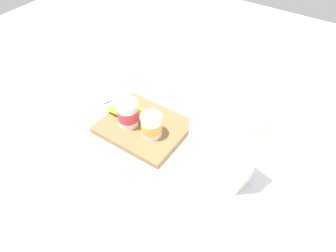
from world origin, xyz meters
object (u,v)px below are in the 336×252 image
at_px(cereal_box, 222,139).
at_px(yogurt_cup_front, 152,125).
at_px(banana_bunch, 133,111).
at_px(cutting_board, 144,127).
at_px(spoon, 101,104).
at_px(yogurt_cup_back, 128,114).

distance_m(cereal_box, yogurt_cup_front, 0.25).
bearing_deg(banana_bunch, cutting_board, 163.87).
relative_size(yogurt_cup_front, spoon, 0.60).
relative_size(cereal_box, banana_bunch, 1.39).
bearing_deg(spoon, cereal_box, 177.63).
bearing_deg(cutting_board, cereal_box, 178.22).
height_order(cereal_box, yogurt_cup_front, cereal_box).
relative_size(cereal_box, yogurt_cup_front, 3.26).
height_order(cereal_box, yogurt_cup_back, cereal_box).
height_order(cutting_board, yogurt_cup_back, yogurt_cup_back).
relative_size(yogurt_cup_front, yogurt_cup_back, 0.88).
bearing_deg(yogurt_cup_back, cutting_board, -152.90).
xyz_separation_m(cutting_board, banana_bunch, (0.06, -0.02, 0.03)).
distance_m(cutting_board, spoon, 0.21).
distance_m(yogurt_cup_front, spoon, 0.27).
distance_m(yogurt_cup_front, yogurt_cup_back, 0.10).
xyz_separation_m(cutting_board, yogurt_cup_back, (0.04, 0.02, 0.06)).
height_order(cereal_box, spoon, cereal_box).
bearing_deg(banana_bunch, yogurt_cup_front, 161.66).
relative_size(yogurt_cup_back, banana_bunch, 0.48).
bearing_deg(banana_bunch, yogurt_cup_back, 111.02).
xyz_separation_m(cereal_box, spoon, (0.50, -0.02, -0.13)).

